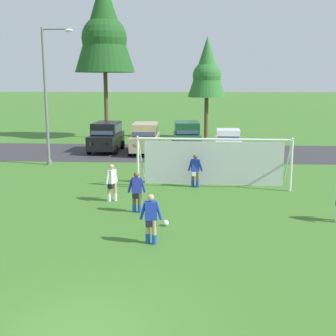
{
  "coord_description": "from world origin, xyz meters",
  "views": [
    {
      "loc": [
        2.32,
        -8.25,
        5.13
      ],
      "look_at": [
        1.28,
        9.27,
        1.69
      ],
      "focal_mm": 47.22,
      "sensor_mm": 36.0,
      "label": 1
    }
  ],
  "objects": [
    {
      "name": "player_trailing_back",
      "position": [
        0.97,
        5.21,
        0.82
      ],
      "size": [
        0.75,
        0.3,
        1.64
      ],
      "color": "tan",
      "rests_on": "ground"
    },
    {
      "name": "tree_left_edge",
      "position": [
        -5.75,
        31.98,
        9.84
      ],
      "size": [
        5.36,
        5.36,
        14.3
      ],
      "color": "brown",
      "rests_on": "ground"
    },
    {
      "name": "parking_lot_strip",
      "position": [
        0.0,
        23.77,
        0.0
      ],
      "size": [
        52.0,
        8.4,
        0.01
      ],
      "primitive_type": "cube",
      "color": "#333335",
      "rests_on": "ground"
    },
    {
      "name": "soccer_goal",
      "position": [
        3.28,
        13.44,
        1.29
      ],
      "size": [
        7.48,
        2.21,
        2.57
      ],
      "color": "white",
      "rests_on": "ground"
    },
    {
      "name": "player_winger_right",
      "position": [
        2.39,
        13.08,
        0.82
      ],
      "size": [
        0.75,
        0.31,
        1.64
      ],
      "color": "brown",
      "rests_on": "ground"
    },
    {
      "name": "tree_mid_left",
      "position": [
        3.39,
        32.0,
        6.21
      ],
      "size": [
        3.39,
        3.39,
        9.04
      ],
      "color": "brown",
      "rests_on": "ground"
    },
    {
      "name": "player_defender_far",
      "position": [
        3.95,
        13.92,
        0.82
      ],
      "size": [
        0.65,
        0.49,
        1.64
      ],
      "color": "#936B4C",
      "rests_on": "ground"
    },
    {
      "name": "parked_car_slot_center",
      "position": [
        4.79,
        23.83,
        0.88
      ],
      "size": [
        2.19,
        4.28,
        1.72
      ],
      "color": "silver",
      "rests_on": "ground"
    },
    {
      "name": "parked_car_slot_left",
      "position": [
        -1.24,
        23.56,
        1.11
      ],
      "size": [
        2.24,
        4.65,
        2.16
      ],
      "color": "tan",
      "rests_on": "ground"
    },
    {
      "name": "ground_plane",
      "position": [
        0.0,
        15.0,
        0.0
      ],
      "size": [
        400.0,
        400.0,
        0.0
      ],
      "primitive_type": "plane",
      "color": "#3D7028"
    },
    {
      "name": "player_winger_left",
      "position": [
        -1.23,
        10.25,
        0.82
      ],
      "size": [
        0.46,
        0.66,
        1.64
      ],
      "color": "tan",
      "rests_on": "ground"
    },
    {
      "name": "player_midfield_center",
      "position": [
        0.07,
        8.65,
        0.82
      ],
      "size": [
        0.75,
        0.33,
        1.64
      ],
      "color": "brown",
      "rests_on": "ground"
    },
    {
      "name": "parked_car_slot_center_left",
      "position": [
        1.76,
        24.98,
        1.11
      ],
      "size": [
        2.37,
        4.72,
        2.16
      ],
      "color": "#194C2D",
      "rests_on": "ground"
    },
    {
      "name": "parked_car_slot_far_left",
      "position": [
        -4.22,
        24.15,
        1.11
      ],
      "size": [
        2.23,
        4.65,
        2.16
      ],
      "color": "black",
      "rests_on": "ground"
    },
    {
      "name": "street_lamp",
      "position": [
        -6.61,
        18.57,
        4.29
      ],
      "size": [
        2.0,
        0.32,
        8.29
      ],
      "color": "slate",
      "rests_on": "ground"
    },
    {
      "name": "soccer_ball",
      "position": [
        1.33,
        7.0,
        0.11
      ],
      "size": [
        0.22,
        0.22,
        0.22
      ],
      "color": "white",
      "rests_on": "ground"
    }
  ]
}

